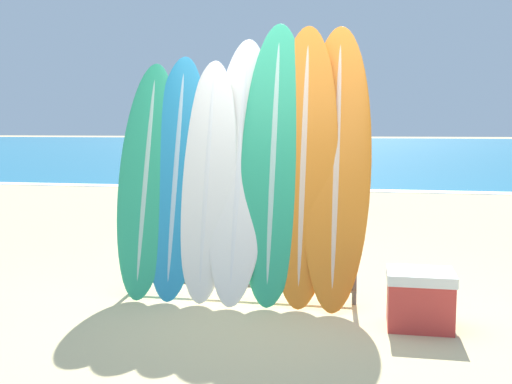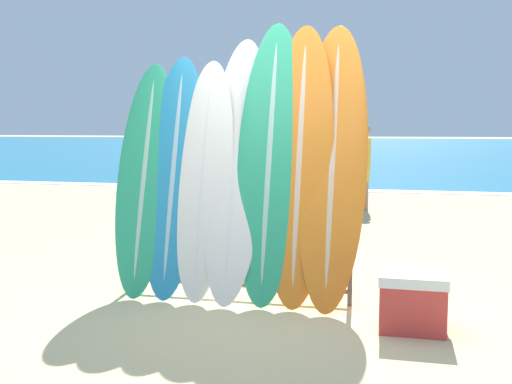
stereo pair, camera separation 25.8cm
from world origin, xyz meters
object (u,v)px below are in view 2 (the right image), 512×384
at_px(surfboard_slot_4, 270,160).
at_px(surfboard_slot_3, 236,166).
at_px(surfboard_slot_1, 174,175).
at_px(cooler_box, 412,301).
at_px(person_far_left, 177,170).
at_px(surfboard_rack, 235,247).
at_px(person_mid_beach, 364,164).
at_px(surfboard_slot_6, 333,162).
at_px(surfboard_slot_2, 204,178).
at_px(surfboard_slot_5, 300,162).
at_px(person_near_water, 247,160).
at_px(surfboard_slot_0, 145,178).

bearing_deg(surfboard_slot_4, surfboard_slot_3, 177.82).
xyz_separation_m(surfboard_slot_1, cooler_box, (2.06, -0.54, -0.85)).
bearing_deg(surfboard_slot_1, person_far_left, 110.35).
bearing_deg(surfboard_slot_1, surfboard_slot_3, 4.66).
bearing_deg(surfboard_rack, surfboard_slot_4, 15.64).
distance_m(surfboard_rack, person_mid_beach, 5.90).
xyz_separation_m(surfboard_slot_4, surfboard_slot_6, (0.54, 0.03, -0.01)).
relative_size(surfboard_slot_2, cooler_box, 4.29).
distance_m(surfboard_slot_3, surfboard_slot_4, 0.31).
bearing_deg(surfboard_slot_3, person_far_left, 119.80).
relative_size(surfboard_slot_3, surfboard_slot_5, 0.96).
distance_m(surfboard_slot_3, cooler_box, 1.86).
bearing_deg(surfboard_slot_6, person_near_water, 111.09).
bearing_deg(person_near_water, surfboard_slot_6, -158.73).
distance_m(surfboard_slot_2, cooler_box, 2.03).
height_order(surfboard_rack, surfboard_slot_1, surfboard_slot_1).
xyz_separation_m(person_mid_beach, cooler_box, (0.69, -6.33, -0.61)).
relative_size(surfboard_slot_2, surfboard_slot_5, 0.88).
relative_size(surfboard_slot_1, person_near_water, 1.34).
bearing_deg(surfboard_slot_5, person_far_left, 127.41).
bearing_deg(person_far_left, surfboard_slot_1, 152.35).
bearing_deg(surfboard_slot_0, surfboard_slot_1, 1.52).
xyz_separation_m(surfboard_slot_2, surfboard_slot_6, (1.11, 0.08, 0.15)).
xyz_separation_m(surfboard_rack, surfboard_slot_0, (-0.85, 0.04, 0.59)).
bearing_deg(cooler_box, person_far_left, 132.35).
distance_m(surfboard_slot_0, person_near_water, 5.65).
bearing_deg(surfboard_slot_4, person_mid_beach, 84.99).
bearing_deg(surfboard_slot_6, person_far_left, 131.03).
height_order(surfboard_slot_2, person_near_water, surfboard_slot_2).
relative_size(surfboard_slot_1, surfboard_slot_2, 1.02).
relative_size(surfboard_slot_1, surfboard_slot_3, 0.93).
relative_size(surfboard_slot_2, surfboard_slot_4, 0.87).
xyz_separation_m(surfboard_slot_0, person_mid_beach, (1.64, 5.80, -0.21)).
bearing_deg(person_near_water, surfboard_slot_3, -166.64).
relative_size(surfboard_slot_1, surfboard_slot_6, 0.89).
height_order(surfboard_slot_4, person_mid_beach, surfboard_slot_4).
height_order(surfboard_slot_5, cooler_box, surfboard_slot_5).
bearing_deg(surfboard_slot_2, surfboard_slot_1, 177.06).
relative_size(surfboard_slot_4, person_far_left, 1.51).
bearing_deg(person_far_left, person_mid_beach, -88.35).
bearing_deg(person_mid_beach, surfboard_slot_0, -174.43).
relative_size(surfboard_rack, person_mid_beach, 1.34).
xyz_separation_m(surfboard_rack, surfboard_slot_2, (-0.28, 0.03, 0.60)).
bearing_deg(surfboard_slot_0, cooler_box, -12.75).
xyz_separation_m(surfboard_slot_3, surfboard_slot_4, (0.30, -0.01, 0.06)).
distance_m(surfboard_slot_4, surfboard_slot_5, 0.26).
bearing_deg(surfboard_slot_4, surfboard_slot_6, 2.99).
bearing_deg(surfboard_slot_5, surfboard_slot_1, -178.27).
xyz_separation_m(surfboard_slot_2, cooler_box, (1.77, -0.52, -0.83)).
bearing_deg(surfboard_slot_1, cooler_box, -14.57).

